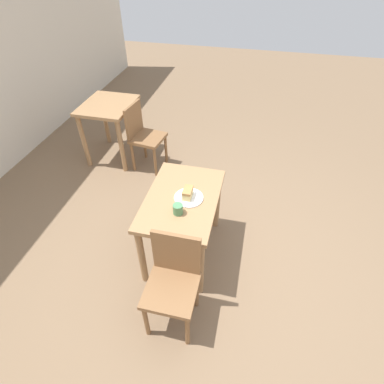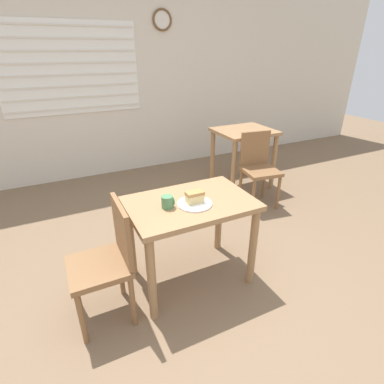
{
  "view_description": "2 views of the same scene",
  "coord_description": "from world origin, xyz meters",
  "px_view_note": "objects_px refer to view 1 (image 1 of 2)",
  "views": [
    {
      "loc": [
        -1.69,
        -0.11,
        2.43
      ],
      "look_at": [
        0.13,
        0.32,
        0.79
      ],
      "focal_mm": 28.0,
      "sensor_mm": 36.0,
      "label": 1
    },
    {
      "loc": [
        -0.71,
        -1.33,
        1.72
      ],
      "look_at": [
        0.13,
        0.4,
        0.78
      ],
      "focal_mm": 28.0,
      "sensor_mm": 36.0,
      "label": 2
    }
  ],
  "objects_px": {
    "plate": "(189,198)",
    "coffee_mug": "(178,209)",
    "dining_table_far": "(109,116)",
    "cake_slice": "(188,193)",
    "chair_far_corner": "(143,135)",
    "dining_table_near": "(182,208)",
    "chair_near_window": "(173,280)"
  },
  "relations": [
    {
      "from": "plate",
      "to": "coffee_mug",
      "type": "relative_size",
      "value": 2.82
    },
    {
      "from": "dining_table_far",
      "to": "plate",
      "type": "height_order",
      "value": "dining_table_far"
    },
    {
      "from": "dining_table_far",
      "to": "cake_slice",
      "type": "bearing_deg",
      "value": -135.19
    },
    {
      "from": "plate",
      "to": "cake_slice",
      "type": "xyz_separation_m",
      "value": [
        0.01,
        0.01,
        0.05
      ]
    },
    {
      "from": "coffee_mug",
      "to": "chair_far_corner",
      "type": "bearing_deg",
      "value": 30.45
    },
    {
      "from": "dining_table_far",
      "to": "chair_far_corner",
      "type": "distance_m",
      "value": 0.53
    },
    {
      "from": "dining_table_near",
      "to": "cake_slice",
      "type": "height_order",
      "value": "cake_slice"
    },
    {
      "from": "chair_far_corner",
      "to": "cake_slice",
      "type": "bearing_deg",
      "value": -136.87
    },
    {
      "from": "dining_table_near",
      "to": "coffee_mug",
      "type": "height_order",
      "value": "coffee_mug"
    },
    {
      "from": "dining_table_far",
      "to": "cake_slice",
      "type": "xyz_separation_m",
      "value": [
        -1.4,
        -1.39,
        0.15
      ]
    },
    {
      "from": "dining_table_far",
      "to": "plate",
      "type": "relative_size",
      "value": 3.1
    },
    {
      "from": "dining_table_near",
      "to": "chair_far_corner",
      "type": "height_order",
      "value": "chair_far_corner"
    },
    {
      "from": "plate",
      "to": "cake_slice",
      "type": "bearing_deg",
      "value": 61.79
    },
    {
      "from": "dining_table_near",
      "to": "dining_table_far",
      "type": "bearing_deg",
      "value": 43.58
    },
    {
      "from": "dining_table_far",
      "to": "chair_far_corner",
      "type": "xyz_separation_m",
      "value": [
        -0.13,
        -0.5,
        -0.14
      ]
    },
    {
      "from": "chair_far_corner",
      "to": "coffee_mug",
      "type": "xyz_separation_m",
      "value": [
        -1.46,
        -0.86,
        0.28
      ]
    },
    {
      "from": "chair_far_corner",
      "to": "chair_near_window",
      "type": "bearing_deg",
      "value": -145.97
    },
    {
      "from": "dining_table_near",
      "to": "dining_table_far",
      "type": "height_order",
      "value": "dining_table_far"
    },
    {
      "from": "cake_slice",
      "to": "coffee_mug",
      "type": "bearing_deg",
      "value": 170.41
    },
    {
      "from": "dining_table_far",
      "to": "dining_table_near",
      "type": "bearing_deg",
      "value": -136.42
    },
    {
      "from": "chair_near_window",
      "to": "coffee_mug",
      "type": "xyz_separation_m",
      "value": [
        0.46,
        0.08,
        0.28
      ]
    },
    {
      "from": "cake_slice",
      "to": "dining_table_far",
      "type": "bearing_deg",
      "value": 44.81
    },
    {
      "from": "chair_far_corner",
      "to": "dining_table_near",
      "type": "bearing_deg",
      "value": -138.59
    },
    {
      "from": "chair_far_corner",
      "to": "coffee_mug",
      "type": "bearing_deg",
      "value": -141.53
    },
    {
      "from": "chair_near_window",
      "to": "coffee_mug",
      "type": "relative_size",
      "value": 9.68
    },
    {
      "from": "dining_table_near",
      "to": "dining_table_far",
      "type": "relative_size",
      "value": 1.18
    },
    {
      "from": "plate",
      "to": "chair_near_window",
      "type": "bearing_deg",
      "value": -176.69
    },
    {
      "from": "dining_table_far",
      "to": "chair_far_corner",
      "type": "bearing_deg",
      "value": -104.61
    },
    {
      "from": "chair_near_window",
      "to": "cake_slice",
      "type": "height_order",
      "value": "chair_near_window"
    },
    {
      "from": "dining_table_near",
      "to": "plate",
      "type": "relative_size",
      "value": 3.67
    },
    {
      "from": "cake_slice",
      "to": "chair_near_window",
      "type": "bearing_deg",
      "value": -175.88
    },
    {
      "from": "dining_table_near",
      "to": "chair_far_corner",
      "type": "distance_m",
      "value": 1.54
    }
  ]
}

